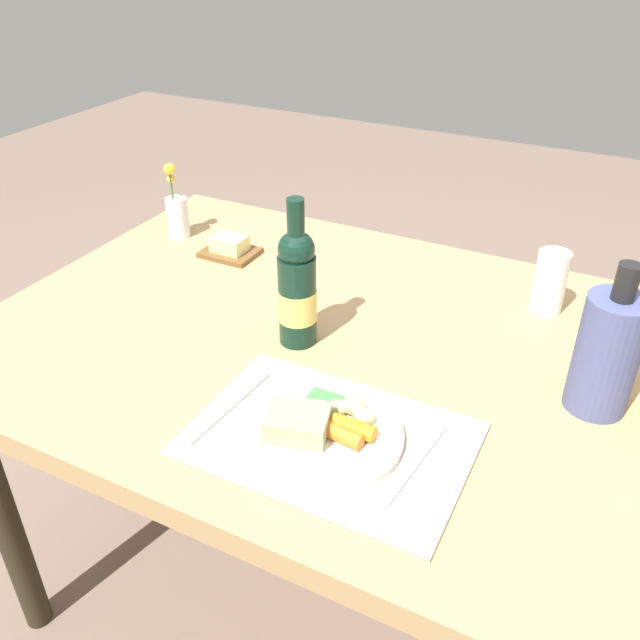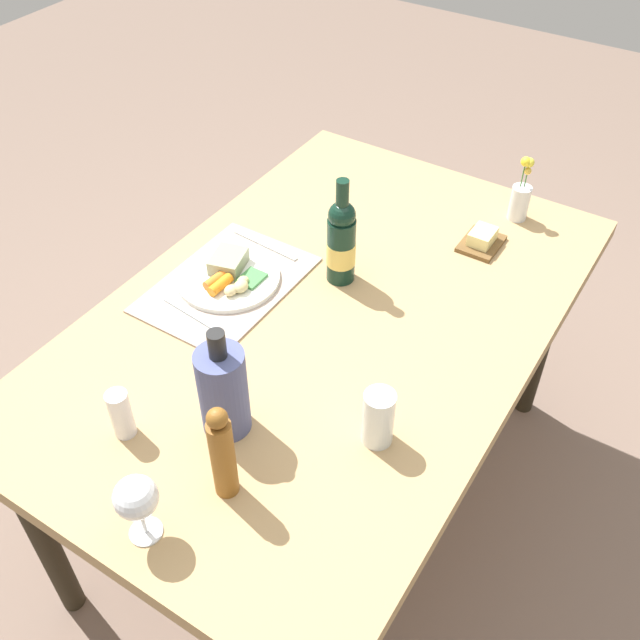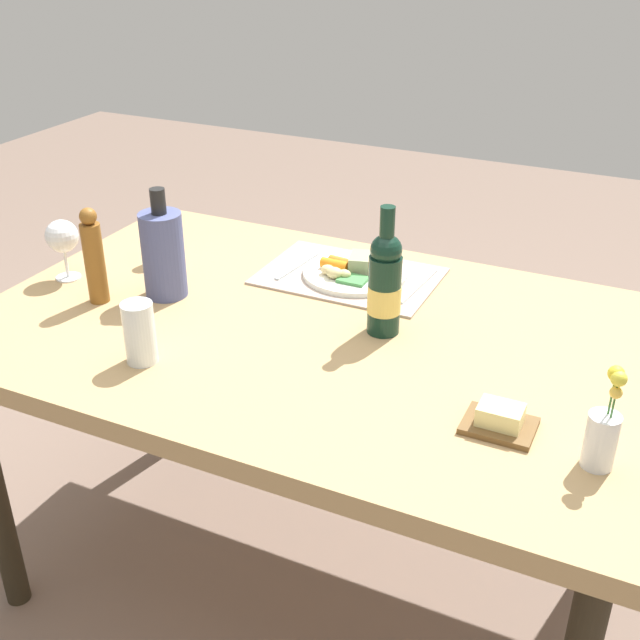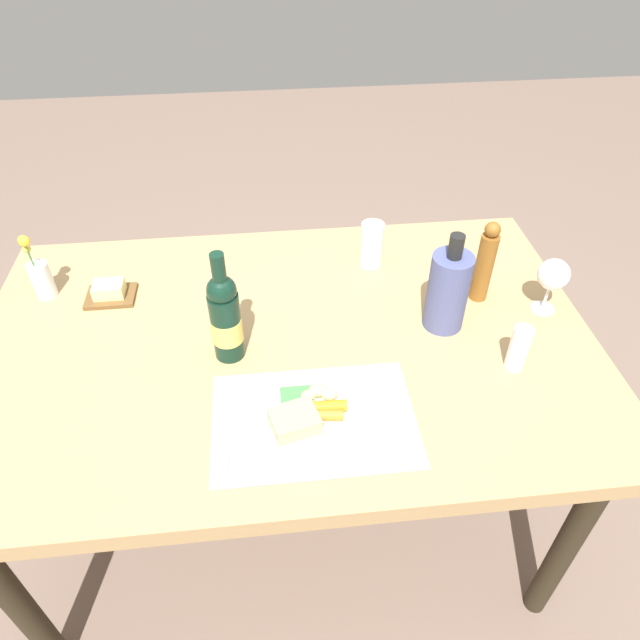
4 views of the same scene
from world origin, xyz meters
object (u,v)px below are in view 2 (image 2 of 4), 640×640
Objects in this scene: knife at (194,315)px; fork at (265,245)px; butter_dish at (482,240)px; pepper_mill at (222,453)px; dinner_plate at (229,275)px; cooler_bottle at (223,390)px; salt_shaker at (121,414)px; water_tumbler at (378,421)px; flower_vase at (520,198)px; dining_table at (325,335)px; wine_bottle at (341,241)px; wine_glass at (136,499)px.

fork is at bearing -170.68° from knife.
pepper_mill reaches higher than butter_dish.
cooler_bottle is at bearing 37.19° from dinner_plate.
salt_shaker is 0.52m from water_tumbler.
water_tumbler is at bearing 6.39° from butter_dish.
dinner_plate is at bearing -142.69° from pepper_mill.
flower_vase reaches higher than knife.
wine_bottle is (-0.14, -0.04, 0.19)m from dining_table.
dining_table is 0.70m from flower_vase.
fork is at bearing -151.80° from cooler_bottle.
wine_glass reaches higher than dinner_plate.
water_tumbler is 0.53m from wine_bottle.
cooler_bottle reaches higher than fork.
dinner_plate is 0.69m from butter_dish.
flower_vase is 1.18m from pepper_mill.
wine_bottle reaches higher than water_tumbler.
fork is at bearing -116.34° from dining_table.
water_tumbler is (0.91, 0.05, -0.01)m from flower_vase.
dining_table is at bearing 95.63° from dinner_plate.
dining_table is at bearing -132.29° from water_tumbler.
water_tumbler is (0.24, 0.57, 0.04)m from dinner_plate.
wine_glass is at bearing -8.52° from butter_dish.
salt_shaker is at bearing -16.34° from dining_table.
salt_shaker is at bearing -9.75° from wine_bottle.
salt_shaker reaches higher than fork.
knife is at bearing -128.63° from cooler_bottle.
cooler_bottle is (0.22, 0.27, 0.10)m from knife.
dinner_plate is 2.05× the size of butter_dish.
wine_bottle is at bearing 151.85° from knife.
water_tumbler is 0.33m from pepper_mill.
cooler_bottle is 1.07m from flower_vase.
water_tumbler is 0.57× the size of pepper_mill.
knife is 0.52m from pepper_mill.
flower_vase reaches higher than butter_dish.
dining_table is 5.84× the size of dinner_plate.
salt_shaker is 0.44× the size of cooler_bottle.
salt_shaker is at bearing 23.15° from knife.
wine_bottle reaches higher than cooler_bottle.
dining_table is at bearing -20.90° from flower_vase.
cooler_bottle is (0.38, 0.29, 0.09)m from dinner_plate.
wine_bottle is at bearing -167.44° from pepper_mill.
wine_bottle is at bearing -37.85° from butter_dish.
butter_dish is 0.84× the size of wine_glass.
wine_glass reaches higher than water_tumbler.
wine_glass is 0.17m from pepper_mill.
wine_bottle is (-0.67, 0.12, 0.06)m from salt_shaker.
knife is 0.97m from flower_vase.
flower_vase is 1.35m from wine_glass.
cooler_bottle is (-0.13, 0.17, 0.05)m from salt_shaker.
fork is at bearing -158.83° from wine_glass.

